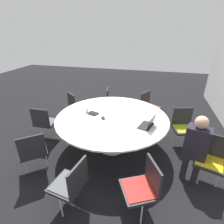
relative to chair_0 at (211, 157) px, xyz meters
The scene contains 16 objects.
ground_plane 1.91m from the chair_0, 105.91° to the right, with size 16.00×16.00×0.00m, color black.
conference_table 1.85m from the chair_0, 105.91° to the right, with size 2.25×2.25×0.76m.
chair_0 is the anchor object (origin of this frame).
chair_1 1.03m from the chair_0, 162.74° to the right, with size 0.52×0.54×0.84m.
chair_2 2.18m from the chair_0, 150.04° to the right, with size 0.59×0.58×0.84m.
chair_3 2.93m from the chair_0, 132.97° to the right, with size 0.52×0.50×0.84m.
chair_4 3.32m from the chair_0, 115.52° to the right, with size 0.60×0.61×0.84m.
chair_5 3.33m from the chair_0, 97.16° to the right, with size 0.43×0.45×0.84m.
chair_6 2.95m from the chair_0, 79.36° to the right, with size 0.61×0.61×0.84m.
chair_7 2.21m from the chair_0, 62.37° to the right, with size 0.50×0.49×0.84m.
chair_8 1.31m from the chair_0, 50.41° to the right, with size 0.58×0.57×0.84m.
person_0 0.32m from the chair_0, 89.08° to the right, with size 0.33×0.41×1.19m.
laptop 1.12m from the chair_0, 104.40° to the right, with size 0.39×0.32×0.21m.
spiral_notebook 2.26m from the chair_0, 103.56° to the right, with size 0.21×0.25×0.02m.
coffee_cup 2.45m from the chair_0, 103.90° to the right, with size 0.08×0.08×0.10m.
cell_phone 1.98m from the chair_0, 101.23° to the right, with size 0.16×0.13×0.01m.
Camera 1 is at (3.05, 0.76, 2.37)m, focal length 28.00 mm.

